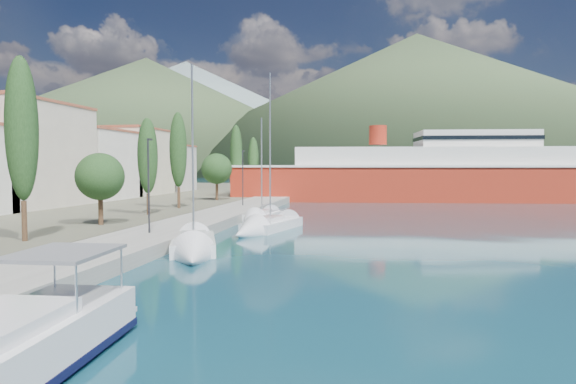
# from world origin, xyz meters

# --- Properties ---
(ground) EXTENTS (1400.00, 1400.00, 0.00)m
(ground) POSITION_xyz_m (0.00, 120.00, 0.00)
(ground) COLOR #123E4D
(quay) EXTENTS (5.00, 88.00, 0.80)m
(quay) POSITION_xyz_m (-9.00, 26.00, 0.40)
(quay) COLOR gray
(quay) RESTS_ON ground
(hills_far) EXTENTS (1480.00, 900.00, 180.00)m
(hills_far) POSITION_xyz_m (138.59, 618.73, 77.39)
(hills_far) COLOR slate
(hills_far) RESTS_ON ground
(hills_near) EXTENTS (1010.00, 520.00, 115.00)m
(hills_near) POSITION_xyz_m (98.04, 372.50, 49.18)
(hills_near) COLOR #394D2E
(hills_near) RESTS_ON ground
(town_buildings) EXTENTS (9.20, 69.20, 11.30)m
(town_buildings) POSITION_xyz_m (-32.00, 36.91, 5.57)
(town_buildings) COLOR beige
(town_buildings) RESTS_ON land_strip
(tree_row) EXTENTS (3.99, 64.58, 10.75)m
(tree_row) POSITION_xyz_m (-14.93, 32.76, 5.76)
(tree_row) COLOR #47301E
(tree_row) RESTS_ON land_strip
(lamp_posts) EXTENTS (0.15, 46.68, 6.06)m
(lamp_posts) POSITION_xyz_m (-9.00, 13.40, 4.08)
(lamp_posts) COLOR #2D2D33
(lamp_posts) RESTS_ON quay
(sailboat_near) EXTENTS (5.24, 8.72, 12.04)m
(sailboat_near) POSITION_xyz_m (-4.83, 10.60, 0.32)
(sailboat_near) COLOR silver
(sailboat_near) RESTS_ON ground
(sailboat_mid) EXTENTS (4.64, 9.61, 13.38)m
(sailboat_mid) POSITION_xyz_m (-3.37, 20.65, 0.32)
(sailboat_mid) COLOR silver
(sailboat_mid) RESTS_ON ground
(sailboat_far) EXTENTS (3.13, 7.36, 10.49)m
(sailboat_far) POSITION_xyz_m (-5.34, 27.65, 0.30)
(sailboat_far) COLOR silver
(sailboat_far) RESTS_ON ground
(ferry) EXTENTS (60.79, 18.78, 11.88)m
(ferry) POSITION_xyz_m (14.24, 60.37, 3.61)
(ferry) COLOR #A42816
(ferry) RESTS_ON ground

